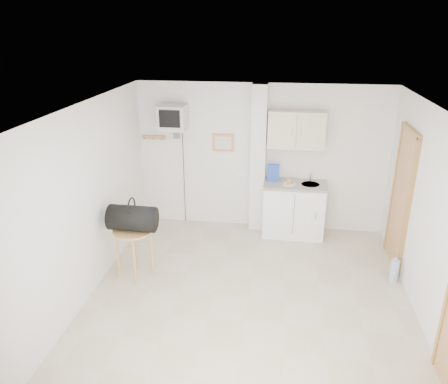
# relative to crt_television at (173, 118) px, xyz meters

# --- Properties ---
(ground) EXTENTS (4.50, 4.50, 0.00)m
(ground) POSITION_rel_crt_television_xyz_m (1.45, -2.02, -1.94)
(ground) COLOR #C0AD99
(ground) RESTS_ON ground
(room_envelope) EXTENTS (4.24, 4.54, 2.55)m
(room_envelope) POSITION_rel_crt_television_xyz_m (1.69, -1.93, -0.40)
(room_envelope) COLOR white
(room_envelope) RESTS_ON ground
(kitchenette) EXTENTS (1.03, 0.58, 2.10)m
(kitchenette) POSITION_rel_crt_television_xyz_m (2.02, -0.02, -1.13)
(kitchenette) COLOR white
(kitchenette) RESTS_ON ground
(crt_television) EXTENTS (0.44, 0.45, 2.15)m
(crt_television) POSITION_rel_crt_television_xyz_m (0.00, 0.00, 0.00)
(crt_television) COLOR slate
(crt_television) RESTS_ON ground
(round_table) EXTENTS (0.55, 0.55, 0.73)m
(round_table) POSITION_rel_crt_television_xyz_m (-0.20, -1.69, -1.33)
(round_table) COLOR #AB7D40
(round_table) RESTS_ON ground
(duffel_bag) EXTENTS (0.66, 0.38, 0.48)m
(duffel_bag) POSITION_rel_crt_television_xyz_m (-0.19, -1.70, -1.03)
(duffel_bag) COLOR black
(duffel_bag) RESTS_ON round_table
(water_bottle) EXTENTS (0.12, 0.12, 0.36)m
(water_bottle) POSITION_rel_crt_television_xyz_m (3.43, -1.33, -1.77)
(water_bottle) COLOR #9AB3D2
(water_bottle) RESTS_ON ground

